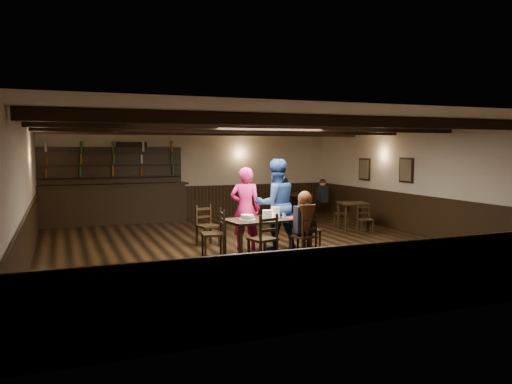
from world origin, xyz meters
name	(u,v)px	position (x,y,z in m)	size (l,w,h in m)	color
ground	(253,247)	(0.00, 0.00, 0.00)	(10.00, 10.00, 0.00)	black
room_shell	(252,168)	(0.01, 0.04, 1.75)	(9.02, 10.02, 2.71)	#BDB09C
dining_table	(268,222)	(-0.01, -0.88, 0.68)	(1.80, 1.05, 0.75)	black
chair_near_left	(266,236)	(-0.40, -1.70, 0.56)	(0.55, 0.53, 0.96)	black
chair_near_right	(306,233)	(0.56, -1.48, 0.51)	(0.49, 0.47, 0.87)	black
chair_end_left	(217,230)	(-1.05, -0.80, 0.57)	(0.49, 0.51, 0.98)	black
chair_end_right	(307,228)	(0.92, -0.80, 0.50)	(0.50, 0.51, 0.85)	black
chair_far_pushed	(206,222)	(-0.91, 0.54, 0.53)	(0.52, 0.51, 0.91)	black
woman_pink	(245,209)	(-0.24, -0.19, 0.88)	(0.64, 0.42, 1.77)	#F1297B
man_blue	(276,204)	(0.39, -0.38, 0.97)	(0.94, 0.73, 1.94)	navy
seated_person	(304,215)	(0.54, -1.43, 0.87)	(0.37, 0.55, 0.90)	black
cake	(247,217)	(-0.46, -0.90, 0.80)	(0.33, 0.33, 0.10)	white
plate_stack_a	(267,215)	(-0.05, -0.96, 0.84)	(0.19, 0.19, 0.18)	white
plate_stack_b	(275,212)	(0.20, -0.80, 0.86)	(0.19, 0.19, 0.22)	white
tea_light	(267,216)	(0.02, -0.77, 0.78)	(0.05, 0.05, 0.06)	#A5A8AD
salt_shaker	(283,215)	(0.32, -0.91, 0.80)	(0.04, 0.04, 0.10)	silver
pepper_shaker	(285,215)	(0.38, -0.88, 0.79)	(0.03, 0.03, 0.08)	#A5A8AD
drink_glass	(276,215)	(0.23, -0.77, 0.80)	(0.07, 0.07, 0.10)	silver
menu_red	(291,217)	(0.49, -0.92, 0.75)	(0.27, 0.19, 0.00)	maroon
menu_blue	(285,216)	(0.47, -0.69, 0.75)	(0.32, 0.22, 0.00)	#0E1448
bar_counter	(113,198)	(-2.48, 4.72, 0.73)	(4.27, 0.70, 2.20)	black
back_table_a	(353,207)	(3.23, 1.05, 0.64)	(0.85, 0.85, 0.75)	black
back_table_b	(298,197)	(3.01, 3.83, 0.65)	(0.99, 0.99, 0.75)	black
bg_patron_left	(284,191)	(2.56, 3.87, 0.86)	(0.32, 0.43, 0.79)	black
bg_patron_right	(322,191)	(3.81, 3.72, 0.83)	(0.22, 0.36, 0.74)	black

